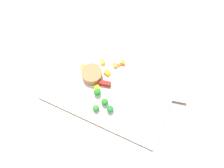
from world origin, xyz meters
name	(u,v)px	position (x,y,z in m)	size (l,w,h in m)	color
ground_plane	(112,86)	(0.00, 0.00, 0.00)	(4.00, 4.00, 0.00)	gray
cutting_board	(112,86)	(0.00, 0.00, 0.01)	(0.44, 0.31, 0.01)	white
prep_bowl	(92,75)	(-0.08, 0.00, 0.03)	(0.08, 0.08, 0.04)	#99693F
chef_knife	(124,88)	(0.04, 0.01, 0.02)	(0.33, 0.09, 0.02)	silver
carrot_dice_0	(115,65)	(-0.02, 0.08, 0.02)	(0.02, 0.02, 0.01)	orange
carrot_dice_1	(119,65)	(-0.01, 0.09, 0.02)	(0.01, 0.01, 0.01)	orange
carrot_dice_2	(123,63)	(0.00, 0.10, 0.02)	(0.02, 0.01, 0.02)	orange
pepper_dice_0	(103,62)	(-0.07, 0.07, 0.02)	(0.02, 0.02, 0.02)	yellow
pepper_dice_1	(107,73)	(-0.04, 0.03, 0.02)	(0.02, 0.02, 0.02)	yellow
pepper_dice_2	(83,67)	(-0.13, 0.02, 0.02)	(0.02, 0.02, 0.01)	yellow
pepper_dice_3	(97,87)	(-0.04, -0.03, 0.02)	(0.02, 0.02, 0.01)	yellow
broccoli_floret_0	(97,92)	(-0.03, -0.06, 0.03)	(0.03, 0.03, 0.03)	#98AB5E
broccoli_floret_1	(96,108)	(-0.01, -0.11, 0.03)	(0.02, 0.02, 0.03)	#83AC61
broccoli_floret_2	(105,102)	(0.01, -0.08, 0.03)	(0.03, 0.03, 0.03)	#82AD57
broccoli_floret_3	(110,109)	(0.04, -0.09, 0.03)	(0.02, 0.02, 0.03)	#81BB6C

